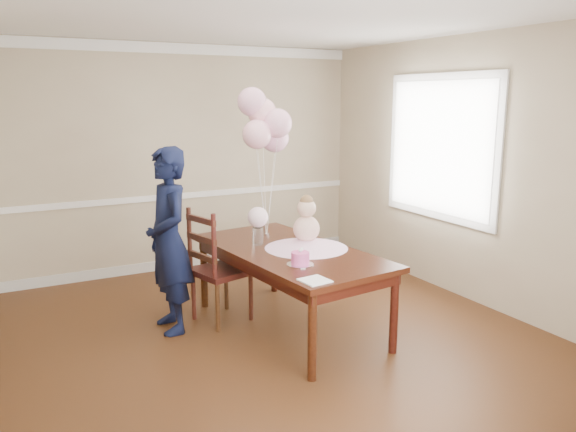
{
  "coord_description": "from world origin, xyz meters",
  "views": [
    {
      "loc": [
        -2.05,
        -4.06,
        2.08
      ],
      "look_at": [
        0.22,
        0.21,
        1.05
      ],
      "focal_mm": 35.0,
      "sensor_mm": 36.0,
      "label": 1
    }
  ],
  "objects_px": {
    "dining_chair_seat": "(222,271)",
    "dining_table_top": "(290,252)",
    "birthday_cake": "(300,258)",
    "woman": "(169,241)"
  },
  "relations": [
    {
      "from": "dining_chair_seat",
      "to": "dining_table_top",
      "type": "bearing_deg",
      "value": -58.9
    },
    {
      "from": "dining_table_top",
      "to": "birthday_cake",
      "type": "xyz_separation_m",
      "value": [
        -0.15,
        -0.47,
        0.08
      ]
    },
    {
      "from": "birthday_cake",
      "to": "woman",
      "type": "distance_m",
      "value": 1.24
    },
    {
      "from": "dining_chair_seat",
      "to": "woman",
      "type": "distance_m",
      "value": 0.6
    },
    {
      "from": "birthday_cake",
      "to": "dining_chair_seat",
      "type": "xyz_separation_m",
      "value": [
        -0.33,
        0.92,
        -0.32
      ]
    },
    {
      "from": "birthday_cake",
      "to": "dining_chair_seat",
      "type": "distance_m",
      "value": 1.03
    },
    {
      "from": "dining_table_top",
      "to": "birthday_cake",
      "type": "bearing_deg",
      "value": -113.96
    },
    {
      "from": "woman",
      "to": "dining_chair_seat",
      "type": "bearing_deg",
      "value": 87.88
    },
    {
      "from": "dining_chair_seat",
      "to": "woman",
      "type": "xyz_separation_m",
      "value": [
        -0.49,
        0.01,
        0.35
      ]
    },
    {
      "from": "dining_chair_seat",
      "to": "woman",
      "type": "relative_size",
      "value": 0.28
    }
  ]
}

